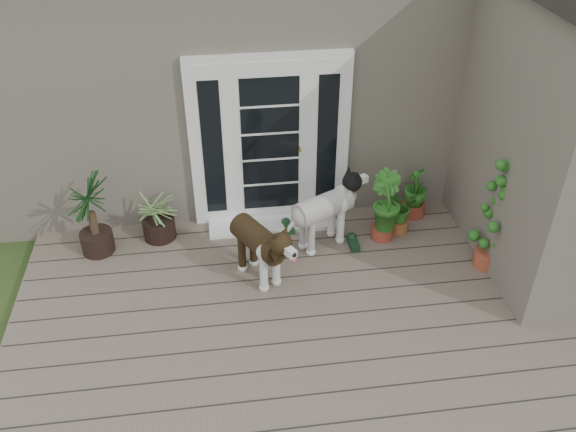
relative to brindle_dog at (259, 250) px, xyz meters
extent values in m
cube|color=#6B5B4C|center=(0.47, -1.03, -0.45)|extent=(6.20, 4.60, 0.12)
cube|color=#665E54|center=(0.47, 3.22, 1.04)|extent=(7.40, 4.00, 3.10)
cube|color=#665E54|center=(3.37, 0.07, 1.04)|extent=(1.60, 2.40, 3.10)
cube|color=white|center=(0.27, 1.17, 0.69)|extent=(1.90, 0.14, 2.15)
cube|color=white|center=(0.27, 0.97, -0.36)|extent=(1.60, 0.40, 0.05)
imported|color=#2D631C|center=(1.80, 0.65, -0.15)|extent=(0.48, 0.48, 0.48)
imported|color=#225819|center=(1.55, 0.54, -0.05)|extent=(0.58, 0.58, 0.67)
imported|color=#19581C|center=(2.08, 0.97, -0.11)|extent=(0.48, 0.48, 0.55)
camera|label=1|loc=(-0.39, -5.21, 4.08)|focal=37.91mm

